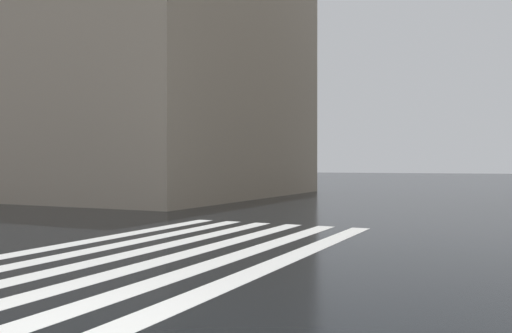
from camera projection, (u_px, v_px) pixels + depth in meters
The scene contains 3 objects.
ground_plane at pixel (66, 333), 5.65m from camera, with size 220.00×220.00×0.00m, color black.
zebra_crossing at pixel (142, 258), 10.16m from camera, with size 13.00×5.50×0.01m.
haussmann_block_mid at pixel (84, 30), 33.08m from camera, with size 17.09×24.27×20.58m.
Camera 1 is at (-4.23, -4.24, 1.77)m, focal length 37.79 mm.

